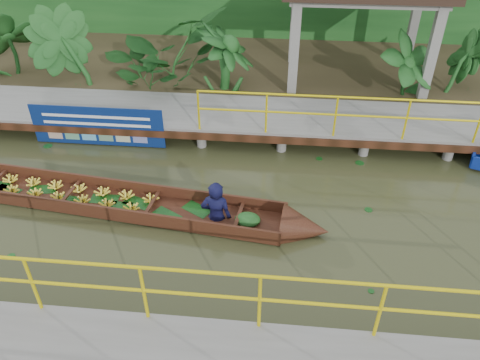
{
  "coord_description": "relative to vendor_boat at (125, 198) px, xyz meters",
  "views": [
    {
      "loc": [
        0.94,
        -7.22,
        6.18
      ],
      "look_at": [
        0.19,
        0.5,
        0.6
      ],
      "focal_mm": 35.0,
      "sensor_mm": 36.0,
      "label": 1
    }
  ],
  "objects": [
    {
      "name": "blue_banner",
      "position": [
        -1.37,
        2.36,
        0.3
      ],
      "size": [
        3.32,
        0.04,
        1.04
      ],
      "color": "navy",
      "rests_on": "ground"
    },
    {
      "name": "land_strip",
      "position": [
        2.16,
        7.38,
        -0.03
      ],
      "size": [
        30.0,
        8.0,
        0.45
      ],
      "primitive_type": "cube",
      "color": "#2E2617",
      "rests_on": "ground"
    },
    {
      "name": "far_dock",
      "position": [
        2.18,
        3.31,
        0.22
      ],
      "size": [
        16.0,
        2.06,
        1.66
      ],
      "color": "slate",
      "rests_on": "ground"
    },
    {
      "name": "tropical_plants",
      "position": [
        1.22,
        5.18,
        1.08
      ],
      "size": [
        14.42,
        1.42,
        1.77
      ],
      "color": "#154217",
      "rests_on": "ground"
    },
    {
      "name": "vendor_boat",
      "position": [
        0.0,
        0.0,
        0.0
      ],
      "size": [
        9.09,
        1.96,
        2.1
      ],
      "rotation": [
        0.0,
        0.0,
        -0.12
      ],
      "color": "#3A170F",
      "rests_on": "ground"
    },
    {
      "name": "ground",
      "position": [
        2.16,
        -0.12,
        -0.25
      ],
      "size": [
        80.0,
        80.0,
        0.0
      ],
      "primitive_type": "plane",
      "color": "#32361B",
      "rests_on": "ground"
    }
  ]
}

